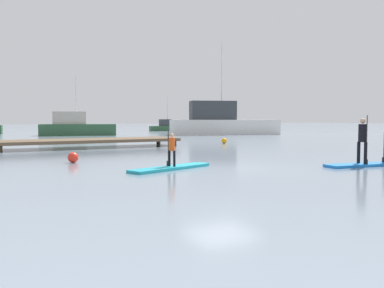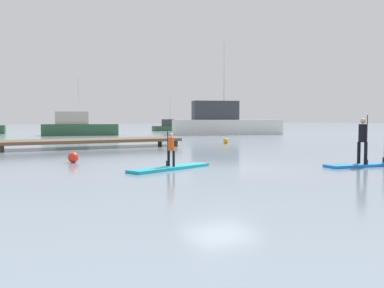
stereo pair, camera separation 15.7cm
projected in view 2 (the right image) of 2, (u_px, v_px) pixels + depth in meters
The scene contains 11 objects.
ground_plane at pixel (221, 168), 15.75m from camera, with size 240.00×240.00×0.00m, color gray.
paddleboard_near at pixel (171, 168), 15.26m from camera, with size 3.57×1.80×0.10m.
paddler_child_solo at pixel (171, 148), 15.24m from camera, with size 0.26×0.39×1.28m.
paddleboard_far at pixel (369, 165), 16.26m from camera, with size 3.72×1.18×0.10m.
paddler_adult at pixel (363, 138), 16.07m from camera, with size 0.33×0.52×1.80m.
fishing_boat_white_large at pixel (224, 123), 47.27m from camera, with size 12.09×6.26×10.05m.
motor_boat_small_navy at pixel (78, 127), 45.05m from camera, with size 7.97×4.27×6.03m.
trawler_grey_distant at pixel (170, 127), 61.57m from camera, with size 5.32×2.26×4.92m.
floating_dock at pixel (91, 141), 26.41m from camera, with size 10.87×3.04×0.52m.
mooring_buoy_near at pixel (226, 141), 30.79m from camera, with size 0.39×0.39×0.39m, color orange.
mooring_buoy_mid at pixel (73, 157), 17.48m from camera, with size 0.43×0.43×0.43m, color red.
Camera 2 is at (-8.38, -13.28, 1.80)m, focal length 40.64 mm.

